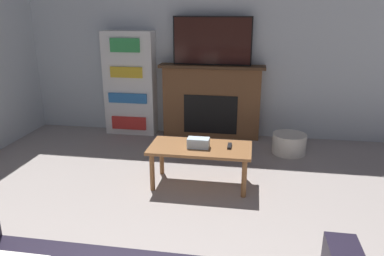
{
  "coord_description": "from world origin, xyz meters",
  "views": [
    {
      "loc": [
        0.57,
        -0.76,
        1.78
      ],
      "look_at": [
        0.01,
        2.64,
        0.67
      ],
      "focal_mm": 35.0,
      "sensor_mm": 36.0,
      "label": 1
    }
  ],
  "objects_px": {
    "fireplace": "(212,101)",
    "coffee_table": "(200,152)",
    "tv": "(212,41)",
    "storage_basket": "(289,144)",
    "bookshelf": "(130,84)"
  },
  "relations": [
    {
      "from": "coffee_table",
      "to": "storage_basket",
      "type": "xyz_separation_m",
      "value": [
        0.99,
        1.07,
        -0.24
      ]
    },
    {
      "from": "fireplace",
      "to": "storage_basket",
      "type": "height_order",
      "value": "fireplace"
    },
    {
      "from": "coffee_table",
      "to": "storage_basket",
      "type": "relative_size",
      "value": 2.45
    },
    {
      "from": "coffee_table",
      "to": "bookshelf",
      "type": "bearing_deg",
      "value": 128.72
    },
    {
      "from": "tv",
      "to": "bookshelf",
      "type": "distance_m",
      "value": 1.33
    },
    {
      "from": "fireplace",
      "to": "bookshelf",
      "type": "bearing_deg",
      "value": -178.94
    },
    {
      "from": "coffee_table",
      "to": "bookshelf",
      "type": "relative_size",
      "value": 0.71
    },
    {
      "from": "fireplace",
      "to": "tv",
      "type": "xyz_separation_m",
      "value": [
        0.0,
        -0.02,
        0.83
      ]
    },
    {
      "from": "storage_basket",
      "to": "coffee_table",
      "type": "bearing_deg",
      "value": -132.87
    },
    {
      "from": "fireplace",
      "to": "coffee_table",
      "type": "distance_m",
      "value": 1.59
    },
    {
      "from": "tv",
      "to": "storage_basket",
      "type": "bearing_deg",
      "value": -24.77
    },
    {
      "from": "coffee_table",
      "to": "bookshelf",
      "type": "xyz_separation_m",
      "value": [
        -1.25,
        1.56,
        0.37
      ]
    },
    {
      "from": "coffee_table",
      "to": "storage_basket",
      "type": "bearing_deg",
      "value": 47.13
    },
    {
      "from": "fireplace",
      "to": "bookshelf",
      "type": "xyz_separation_m",
      "value": [
        -1.18,
        -0.02,
        0.22
      ]
    },
    {
      "from": "fireplace",
      "to": "tv",
      "type": "height_order",
      "value": "tv"
    }
  ]
}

